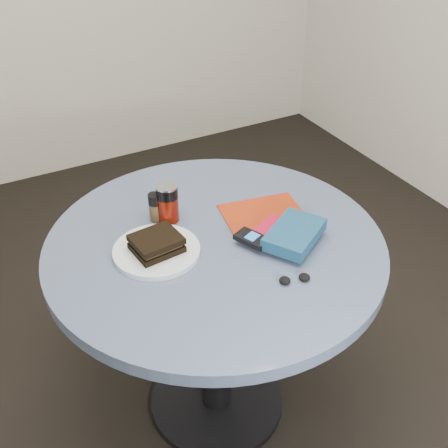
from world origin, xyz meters
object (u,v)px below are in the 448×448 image
sandwich (156,243)px  magazine (263,214)px  table (216,283)px  plate (157,251)px  mp3_player (252,239)px  red_book (272,233)px  soda_can (168,203)px  headphones (295,279)px  novel (294,234)px  pepper_grinder (155,207)px

sandwich → magazine: bearing=4.3°
table → plate: bearing=171.3°
magazine → mp3_player: 0.17m
sandwich → red_book: size_ratio=0.90×
soda_can → mp3_player: (0.16, -0.24, -0.04)m
table → headphones: size_ratio=10.93×
sandwich → red_book: (0.33, -0.08, -0.03)m
mp3_player → red_book: bearing=9.0°
soda_can → plate: bearing=-125.5°
red_book → soda_can: bearing=112.4°
magazine → mp3_player: size_ratio=2.21×
table → red_book: (0.16, -0.06, 0.17)m
sandwich → red_book: sandwich is taller
table → plate: 0.25m
novel → sandwich: bearing=126.9°
sandwich → mp3_player: 0.27m
table → red_book: red_book is taller
sandwich → soda_can: (0.10, 0.14, 0.02)m
pepper_grinder → red_book: (0.27, -0.24, -0.04)m
magazine → novel: novel is taller
table → pepper_grinder: (-0.11, 0.18, 0.21)m
sandwich → novel: bearing=-21.4°
pepper_grinder → magazine: bearing=-23.7°
sandwich → headphones: bearing=-45.5°
magazine → table: bearing=-155.8°
plate → magazine: bearing=3.4°
sandwich → soda_can: 0.18m
headphones → table: bearing=111.5°
plate → magazine: 0.37m
magazine → plate: bearing=-166.2°
soda_can → pepper_grinder: size_ratio=1.35×
pepper_grinder → mp3_player: (0.19, -0.26, -0.02)m
red_book → headphones: 0.21m
magazine → sandwich: bearing=-165.3°
plate → headphones: 0.40m
novel → headphones: (-0.09, -0.14, -0.03)m
soda_can → novel: 0.39m
plate → mp3_player: size_ratio=2.21×
table → sandwich: (-0.17, 0.02, 0.20)m
plate → pepper_grinder: pepper_grinder is taller
table → soda_can: soda_can is taller
plate → soda_can: soda_can is taller
sandwich → novel: size_ratio=0.74×
plate → table: bearing=-8.7°
table → headphones: bearing=-68.5°
soda_can → pepper_grinder: (-0.03, 0.02, -0.02)m
soda_can → magazine: soda_can is taller
pepper_grinder → headphones: (0.21, -0.44, -0.04)m
sandwich → soda_can: bearing=55.5°
mp3_player → plate: bearing=158.8°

